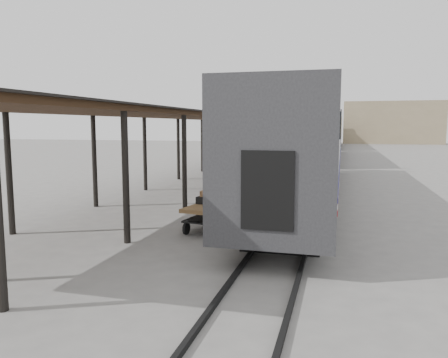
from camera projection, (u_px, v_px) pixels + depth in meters
name	position (u px, v px, depth m)	size (l,w,h in m)	color
ground	(192.00, 230.00, 14.65)	(160.00, 160.00, 0.00)	slate
train	(326.00, 133.00, 45.89)	(3.45, 76.01, 4.01)	silver
canopy	(245.00, 119.00, 38.04)	(4.90, 64.30, 4.15)	#422B19
rails	(326.00, 158.00, 46.41)	(1.54, 150.00, 0.12)	black
building_far	(391.00, 123.00, 85.31)	(18.00, 10.00, 8.00)	tan
building_left	(272.00, 128.00, 95.45)	(12.00, 8.00, 6.00)	tan
baggage_cart	(213.00, 211.00, 14.65)	(1.63, 2.57, 0.86)	brown
suitcase_stack	(215.00, 198.00, 14.96)	(1.32, 1.15, 0.43)	#39393B
luggage_tug	(245.00, 163.00, 33.86)	(0.96, 1.49, 1.27)	maroon
porter	(215.00, 180.00, 13.83)	(0.66, 0.44, 1.82)	navy
pedestrian	(242.00, 164.00, 28.82)	(1.14, 0.48, 1.95)	black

